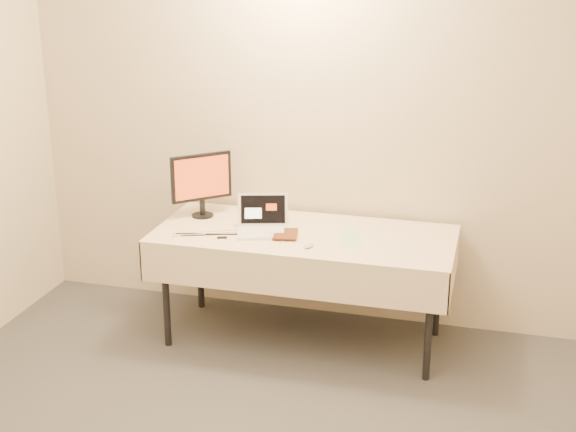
% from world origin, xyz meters
% --- Properties ---
extents(back_wall, '(4.00, 0.10, 2.70)m').
position_xyz_m(back_wall, '(0.00, 2.50, 1.35)').
color(back_wall, beige).
rests_on(back_wall, ground).
extents(table, '(1.86, 0.81, 0.74)m').
position_xyz_m(table, '(0.00, 2.05, 0.68)').
color(table, black).
rests_on(table, ground).
extents(laptop, '(0.38, 0.35, 0.22)m').
position_xyz_m(laptop, '(-0.26, 2.01, 0.79)').
color(laptop, white).
rests_on(laptop, table).
extents(monitor, '(0.32, 0.30, 0.42)m').
position_xyz_m(monitor, '(-0.72, 2.18, 0.99)').
color(monitor, black).
rests_on(monitor, table).
extents(book, '(0.15, 0.05, 0.20)m').
position_xyz_m(book, '(-0.17, 1.95, 0.84)').
color(book, brown).
rests_on(book, table).
extents(alarm_clock, '(0.13, 0.09, 0.05)m').
position_xyz_m(alarm_clock, '(-0.33, 2.27, 0.76)').
color(alarm_clock, black).
rests_on(alarm_clock, table).
extents(clicker, '(0.06, 0.09, 0.02)m').
position_xyz_m(clicker, '(0.09, 1.81, 0.75)').
color(clicker, '#BCBCBF').
rests_on(clicker, table).
extents(paper_form, '(0.20, 0.34, 0.00)m').
position_xyz_m(paper_form, '(0.30, 2.02, 0.74)').
color(paper_form, '#B0DAAE').
rests_on(paper_form, table).
extents(usb_dongle, '(0.06, 0.04, 0.01)m').
position_xyz_m(usb_dongle, '(-0.46, 1.82, 0.74)').
color(usb_dongle, black).
rests_on(usb_dongle, table).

